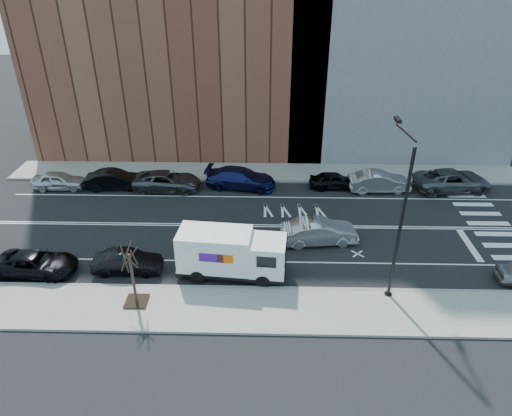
{
  "coord_description": "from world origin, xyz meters",
  "views": [
    {
      "loc": [
        0.04,
        -27.53,
        17.02
      ],
      "look_at": [
        -0.63,
        0.07,
        1.4
      ],
      "focal_mm": 32.0,
      "sensor_mm": 36.0,
      "label": 1
    }
  ],
  "objects_px": {
    "fedex_van": "(231,253)",
    "driving_sedan": "(319,232)",
    "far_parked_a": "(59,180)",
    "far_parked_b": "(115,180)"
  },
  "relations": [
    {
      "from": "fedex_van",
      "to": "driving_sedan",
      "type": "distance_m",
      "value": 6.7
    },
    {
      "from": "far_parked_a",
      "to": "far_parked_b",
      "type": "xyz_separation_m",
      "value": [
        4.5,
        0.17,
        0.04
      ]
    },
    {
      "from": "far_parked_a",
      "to": "driving_sedan",
      "type": "xyz_separation_m",
      "value": [
        20.42,
        -7.42,
        0.1
      ]
    },
    {
      "from": "far_parked_b",
      "to": "driving_sedan",
      "type": "distance_m",
      "value": 17.63
    },
    {
      "from": "fedex_van",
      "to": "far_parked_a",
      "type": "height_order",
      "value": "fedex_van"
    },
    {
      "from": "far_parked_b",
      "to": "far_parked_a",
      "type": "bearing_deg",
      "value": 87.35
    },
    {
      "from": "fedex_van",
      "to": "far_parked_b",
      "type": "height_order",
      "value": "fedex_van"
    },
    {
      "from": "fedex_van",
      "to": "far_parked_b",
      "type": "bearing_deg",
      "value": 137.98
    },
    {
      "from": "far_parked_b",
      "to": "driving_sedan",
      "type": "height_order",
      "value": "driving_sedan"
    },
    {
      "from": "far_parked_a",
      "to": "driving_sedan",
      "type": "distance_m",
      "value": 21.72
    }
  ]
}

